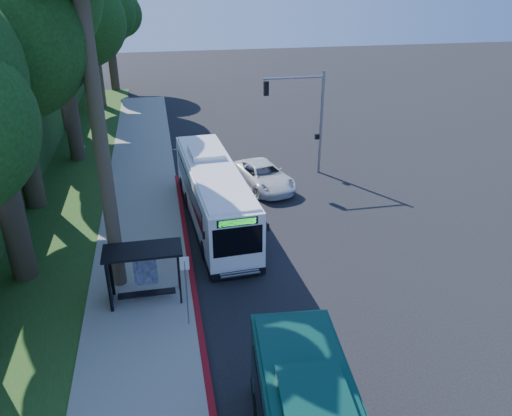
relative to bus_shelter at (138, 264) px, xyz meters
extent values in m
plane|color=black|center=(7.26, 2.86, -1.81)|extent=(140.00, 140.00, 0.00)
cube|color=gray|center=(-0.04, 2.86, -1.75)|extent=(4.50, 70.00, 0.12)
cube|color=maroon|center=(2.26, -1.14, -1.74)|extent=(0.25, 30.00, 0.13)
cube|color=#234719|center=(-5.74, 7.86, -1.78)|extent=(8.00, 70.00, 0.06)
cube|color=black|center=(0.26, -0.14, 0.69)|extent=(3.20, 1.50, 0.10)
cube|color=black|center=(-1.19, -0.14, -0.61)|extent=(0.06, 1.30, 2.20)
cube|color=navy|center=(0.26, 0.56, -0.56)|extent=(1.00, 0.12, 1.70)
cube|color=black|center=(0.26, -0.24, -1.36)|extent=(2.40, 0.40, 0.06)
cube|color=black|center=(-1.14, 0.46, -0.61)|extent=(0.08, 0.08, 2.40)
cube|color=black|center=(1.66, 0.46, -0.61)|extent=(0.08, 0.08, 2.40)
cube|color=black|center=(-1.14, -0.74, -0.61)|extent=(0.08, 0.08, 2.40)
cube|color=black|center=(1.66, -0.74, -0.61)|extent=(0.08, 0.08, 2.40)
cylinder|color=gray|center=(1.86, -2.14, -0.31)|extent=(0.06, 0.06, 3.00)
cube|color=white|center=(1.86, -2.14, 1.09)|extent=(0.35, 0.04, 0.55)
cylinder|color=gray|center=(12.06, 12.86, 1.69)|extent=(0.20, 0.20, 7.00)
cylinder|color=gray|center=(10.06, 12.86, 4.79)|extent=(4.00, 0.14, 0.14)
cube|color=black|center=(8.26, 12.86, 4.19)|extent=(0.30, 0.30, 0.90)
cube|color=black|center=(11.81, 12.86, 0.79)|extent=(0.25, 0.25, 0.35)
cylinder|color=#4C3F2D|center=(-0.94, 1.36, 4.69)|extent=(0.60, 0.60, 13.00)
cylinder|color=#382B1E|center=(-5.24, 2.86, 3.44)|extent=(1.10, 1.10, 10.50)
sphere|color=black|center=(-3.64, 1.66, 8.69)|extent=(5.60, 5.60, 5.60)
cylinder|color=#382B1E|center=(-6.24, 10.86, 4.14)|extent=(1.18, 1.18, 11.90)
cylinder|color=#382B1E|center=(-4.74, 18.86, 3.09)|extent=(1.06, 1.06, 9.80)
sphere|color=black|center=(-4.74, 18.86, 9.11)|extent=(8.40, 8.40, 8.40)
sphere|color=black|center=(-3.06, 17.60, 7.99)|extent=(5.88, 5.88, 5.88)
sphere|color=black|center=(-6.21, 20.33, 8.27)|extent=(5.46, 5.46, 5.46)
cylinder|color=#382B1E|center=(-6.74, 26.86, 3.79)|extent=(1.14, 1.14, 11.20)
cylinder|color=#382B1E|center=(-4.24, 34.86, 2.74)|extent=(1.02, 1.02, 9.10)
sphere|color=black|center=(-4.24, 34.86, 8.33)|extent=(8.00, 8.00, 8.00)
sphere|color=black|center=(-2.64, 33.66, 7.29)|extent=(5.60, 5.60, 5.60)
sphere|color=black|center=(-5.64, 36.26, 7.55)|extent=(5.20, 5.20, 5.20)
cylinder|color=#382B1E|center=(-3.24, 42.86, 2.39)|extent=(0.98, 0.98, 8.40)
sphere|color=black|center=(-3.24, 42.86, 7.55)|extent=(7.00, 7.00, 7.00)
sphere|color=black|center=(-1.84, 41.81, 6.59)|extent=(4.90, 4.90, 4.90)
sphere|color=black|center=(-4.47, 44.08, 6.83)|extent=(4.55, 4.55, 4.55)
cube|color=white|center=(3.98, 6.69, -0.03)|extent=(3.27, 12.17, 2.86)
cube|color=black|center=(3.98, 6.69, -1.51)|extent=(3.30, 12.23, 0.35)
cube|color=black|center=(3.95, 7.19, 0.25)|extent=(3.17, 9.53, 1.10)
cube|color=black|center=(4.33, 0.73, 0.20)|extent=(2.25, 0.25, 1.40)
cube|color=black|center=(3.63, 12.65, 0.30)|extent=(2.05, 0.24, 1.00)
cube|color=#19E533|center=(4.33, 0.72, 1.15)|extent=(1.67, 0.20, 0.28)
cube|color=white|center=(3.98, 6.69, 1.45)|extent=(3.03, 11.55, 0.12)
cube|color=white|center=(3.86, 8.69, 1.62)|extent=(1.94, 2.61, 0.35)
cylinder|color=black|center=(3.05, 2.78, -1.30)|extent=(0.36, 1.02, 1.00)
cylinder|color=black|center=(5.37, 2.91, -1.30)|extent=(0.36, 1.02, 1.00)
cylinder|color=black|center=(2.55, 11.19, -1.30)|extent=(0.36, 1.02, 1.00)
cylinder|color=black|center=(4.87, 11.33, -1.30)|extent=(0.36, 1.02, 1.00)
cube|color=black|center=(4.88, -5.99, 0.21)|extent=(1.96, 0.29, 0.96)
cube|color=#09352C|center=(4.55, -9.77, 1.48)|extent=(1.92, 2.54, 0.34)
cylinder|color=black|center=(3.66, -7.23, -1.33)|extent=(0.37, 0.98, 0.96)
cylinder|color=black|center=(5.87, -7.42, -1.33)|extent=(0.37, 0.98, 0.96)
imported|color=silver|center=(7.74, 11.01, -1.03)|extent=(3.80, 6.03, 1.55)
camera|label=1|loc=(1.35, -18.26, 11.02)|focal=35.00mm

